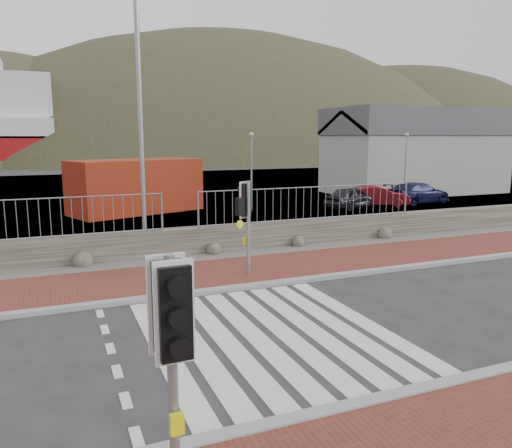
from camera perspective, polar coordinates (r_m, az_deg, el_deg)
name	(u,v)px	position (r m, az deg, el deg)	size (l,w,h in m)	color
ground	(269,334)	(10.14, 1.54, -12.50)	(220.00, 220.00, 0.00)	#28282B
sidewalk_far	(204,275)	(14.14, -5.91, -5.85)	(40.00, 3.00, 0.08)	brown
kerb_near	(354,406)	(7.75, 11.13, -19.77)	(40.00, 0.25, 0.12)	gray
kerb_far	(221,290)	(12.76, -3.98, -7.51)	(40.00, 0.25, 0.12)	gray
zebra_crossing	(269,334)	(10.14, 1.54, -12.47)	(4.62, 5.60, 0.01)	silver
gravel_strip	(186,260)	(16.01, -7.96, -4.06)	(40.00, 1.50, 0.06)	#59544C
stone_wall	(180,242)	(16.67, -8.68, -2.03)	(40.00, 0.60, 0.90)	#423E36
railing	(180,201)	(16.30, -8.68, 2.58)	(18.07, 0.07, 1.22)	gray
quay	(110,192)	(36.87, -16.35, 3.48)	(120.00, 40.00, 0.50)	#4C4C4F
water	(80,166)	(71.67, -19.42, 6.24)	(220.00, 50.00, 0.05)	#3F4C54
harbor_building	(415,151)	(37.12, 17.70, 7.99)	(12.20, 6.20, 5.80)	#9E9E99
hills_backdrop	(117,278)	(100.70, -15.62, -5.99)	(254.00, 90.00, 100.00)	#29301D
traffic_signal_near	(171,329)	(5.11, -9.68, -11.72)	(0.40, 0.25, 2.75)	gray
traffic_signal_far	(247,208)	(13.65, -0.98, 1.83)	(0.66, 0.43, 2.69)	gray
streetlight	(144,102)	(17.01, -12.70, 13.41)	(1.80, 0.83, 8.84)	gray
shipping_container	(136,186)	(26.62, -13.54, 4.24)	(6.56, 2.73, 2.73)	maroon
car_a	(352,197)	(27.99, 10.95, 3.00)	(1.40, 3.48, 1.19)	black
car_b	(377,196)	(28.97, 13.63, 3.11)	(1.24, 3.54, 1.17)	#5B0D12
car_c	(418,193)	(31.01, 17.99, 3.41)	(1.75, 4.30, 1.25)	#13153D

